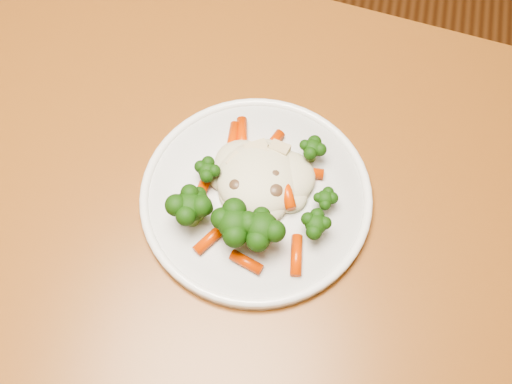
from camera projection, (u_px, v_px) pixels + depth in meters
dining_table at (178, 273)px, 0.79m from camera, size 1.27×0.93×0.75m
plate at (256, 197)px, 0.72m from camera, size 0.26×0.26×0.01m
meal at (249, 197)px, 0.69m from camera, size 0.18×0.19×0.05m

